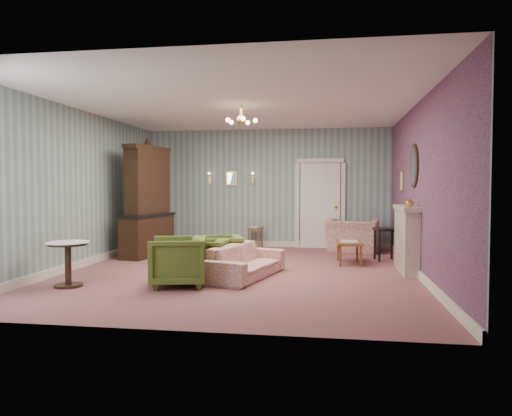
% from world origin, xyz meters
% --- Properties ---
extents(floor, '(7.00, 7.00, 0.00)m').
position_xyz_m(floor, '(0.00, 0.00, 0.00)').
color(floor, '#905454').
rests_on(floor, ground).
extents(ceiling, '(7.00, 7.00, 0.00)m').
position_xyz_m(ceiling, '(0.00, 0.00, 2.90)').
color(ceiling, white).
rests_on(ceiling, ground).
extents(wall_back, '(6.00, 0.00, 6.00)m').
position_xyz_m(wall_back, '(0.00, 3.50, 1.45)').
color(wall_back, gray).
rests_on(wall_back, ground).
extents(wall_front, '(6.00, 0.00, 6.00)m').
position_xyz_m(wall_front, '(0.00, -3.50, 1.45)').
color(wall_front, gray).
rests_on(wall_front, ground).
extents(wall_left, '(0.00, 7.00, 7.00)m').
position_xyz_m(wall_left, '(-3.00, 0.00, 1.45)').
color(wall_left, gray).
rests_on(wall_left, ground).
extents(wall_right, '(0.00, 7.00, 7.00)m').
position_xyz_m(wall_right, '(3.00, 0.00, 1.45)').
color(wall_right, gray).
rests_on(wall_right, ground).
extents(wall_right_floral, '(0.00, 7.00, 7.00)m').
position_xyz_m(wall_right_floral, '(2.98, 0.00, 1.45)').
color(wall_right_floral, '#B85C77').
rests_on(wall_right_floral, ground).
extents(door, '(1.12, 0.12, 2.16)m').
position_xyz_m(door, '(1.30, 3.46, 1.08)').
color(door, white).
rests_on(door, floor).
extents(olive_chair_a, '(0.91, 0.95, 0.82)m').
position_xyz_m(olive_chair_a, '(-0.72, -1.35, 0.41)').
color(olive_chair_a, '#546924').
rests_on(olive_chair_a, floor).
extents(olive_chair_b, '(0.65, 0.69, 0.69)m').
position_xyz_m(olive_chair_b, '(-0.51, -0.53, 0.35)').
color(olive_chair_b, '#546924').
rests_on(olive_chair_b, floor).
extents(olive_chair_c, '(0.82, 0.85, 0.69)m').
position_xyz_m(olive_chair_c, '(-0.34, -0.01, 0.35)').
color(olive_chair_c, '#546924').
rests_on(olive_chair_c, floor).
extents(sofa_chintz, '(0.97, 1.91, 0.72)m').
position_xyz_m(sofa_chintz, '(0.17, -0.52, 0.36)').
color(sofa_chintz, '#A34147').
rests_on(sofa_chintz, floor).
extents(wingback_chair, '(1.24, 0.91, 0.99)m').
position_xyz_m(wingback_chair, '(2.05, 2.84, 0.50)').
color(wingback_chair, '#A34147').
rests_on(wingback_chair, floor).
extents(dresser, '(0.79, 1.57, 2.49)m').
position_xyz_m(dresser, '(-2.32, 1.50, 1.25)').
color(dresser, black).
rests_on(dresser, floor).
extents(fireplace, '(0.30, 1.40, 1.16)m').
position_xyz_m(fireplace, '(2.86, 0.40, 0.58)').
color(fireplace, beige).
rests_on(fireplace, floor).
extents(mantel_vase, '(0.15, 0.15, 0.15)m').
position_xyz_m(mantel_vase, '(2.84, 0.00, 1.23)').
color(mantel_vase, gold).
rests_on(mantel_vase, fireplace).
extents(oval_mirror, '(0.04, 0.76, 0.84)m').
position_xyz_m(oval_mirror, '(2.96, 0.40, 1.85)').
color(oval_mirror, white).
rests_on(oval_mirror, wall_right).
extents(framed_print, '(0.04, 0.34, 0.42)m').
position_xyz_m(framed_print, '(2.97, 1.75, 1.60)').
color(framed_print, gold).
rests_on(framed_print, wall_right).
extents(coffee_table, '(0.51, 0.87, 0.44)m').
position_xyz_m(coffee_table, '(1.91, 1.14, 0.22)').
color(coffee_table, brown).
rests_on(coffee_table, floor).
extents(side_table_black, '(0.51, 0.51, 0.66)m').
position_xyz_m(side_table_black, '(2.65, 1.62, 0.33)').
color(side_table_black, black).
rests_on(side_table_black, floor).
extents(pedestal_table, '(0.74, 0.74, 0.68)m').
position_xyz_m(pedestal_table, '(-2.31, -1.65, 0.34)').
color(pedestal_table, black).
rests_on(pedestal_table, floor).
extents(nesting_table, '(0.36, 0.44, 0.54)m').
position_xyz_m(nesting_table, '(-0.24, 3.15, 0.27)').
color(nesting_table, brown).
rests_on(nesting_table, floor).
extents(gilt_mirror_back, '(0.28, 0.06, 0.36)m').
position_xyz_m(gilt_mirror_back, '(-0.90, 3.46, 1.70)').
color(gilt_mirror_back, gold).
rests_on(gilt_mirror_back, wall_back).
extents(sconce_left, '(0.16, 0.12, 0.30)m').
position_xyz_m(sconce_left, '(-1.45, 3.44, 1.70)').
color(sconce_left, gold).
rests_on(sconce_left, wall_back).
extents(sconce_right, '(0.16, 0.12, 0.30)m').
position_xyz_m(sconce_right, '(-0.35, 3.44, 1.70)').
color(sconce_right, gold).
rests_on(sconce_right, wall_back).
extents(chandelier, '(0.56, 0.56, 0.36)m').
position_xyz_m(chandelier, '(0.00, 0.00, 2.63)').
color(chandelier, gold).
rests_on(chandelier, ceiling).
extents(burgundy_cushion, '(0.41, 0.28, 0.39)m').
position_xyz_m(burgundy_cushion, '(2.00, 2.69, 0.48)').
color(burgundy_cushion, maroon).
rests_on(burgundy_cushion, wingback_chair).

